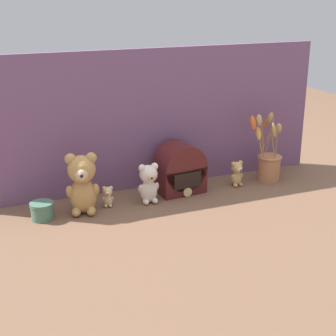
# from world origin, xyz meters

# --- Properties ---
(ground_plane) EXTENTS (4.00, 4.00, 0.00)m
(ground_plane) POSITION_xyz_m (0.00, 0.00, 0.00)
(ground_plane) COLOR brown
(backdrop_wall) EXTENTS (1.46, 0.02, 0.57)m
(backdrop_wall) POSITION_xyz_m (0.00, 0.17, 0.28)
(backdrop_wall) COLOR #704C70
(backdrop_wall) RESTS_ON ground
(teddy_bear_large) EXTENTS (0.13, 0.12, 0.23)m
(teddy_bear_large) POSITION_xyz_m (-0.35, -0.00, 0.12)
(teddy_bear_large) COLOR tan
(teddy_bear_large) RESTS_ON ground
(teddy_bear_medium) EXTENTS (0.08, 0.08, 0.16)m
(teddy_bear_medium) POSITION_xyz_m (-0.09, -0.00, 0.08)
(teddy_bear_medium) COLOR beige
(teddy_bear_medium) RESTS_ON ground
(teddy_bear_small) EXTENTS (0.06, 0.05, 0.11)m
(teddy_bear_small) POSITION_xyz_m (0.31, 0.03, 0.06)
(teddy_bear_small) COLOR tan
(teddy_bear_small) RESTS_ON ground
(teddy_bear_tiny) EXTENTS (0.05, 0.04, 0.08)m
(teddy_bear_tiny) POSITION_xyz_m (-0.25, 0.02, 0.04)
(teddy_bear_tiny) COLOR #DBBC84
(teddy_bear_tiny) RESTS_ON ground
(flower_vase) EXTENTS (0.15, 0.13, 0.30)m
(flower_vase) POSITION_xyz_m (0.47, 0.03, 0.09)
(flower_vase) COLOR #AD7047
(flower_vase) RESTS_ON ground
(vintage_radio) EXTENTS (0.20, 0.15, 0.21)m
(vintage_radio) POSITION_xyz_m (0.07, 0.06, 0.09)
(vintage_radio) COLOR #4C1919
(vintage_radio) RESTS_ON ground
(decorative_tin_tall) EXTENTS (0.09, 0.09, 0.06)m
(decorative_tin_tall) POSITION_xyz_m (-0.50, -0.00, 0.03)
(decorative_tin_tall) COLOR #47705B
(decorative_tin_tall) RESTS_ON ground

